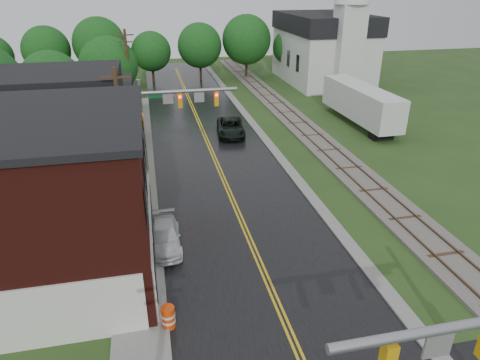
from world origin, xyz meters
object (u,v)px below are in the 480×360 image
object	(u,v)px
utility_pole_c	(129,71)
tree_left_c	(54,84)
utility_pole_b	(122,137)
tree_left_e	(110,67)
suv_dark	(231,127)
pickup_white	(165,237)
semi_trailer	(361,102)
traffic_signal_far	(170,108)
construction_barrel	(168,317)
church	(326,41)

from	to	relation	value
utility_pole_c	tree_left_c	size ratio (longest dim) A/B	1.18
utility_pole_b	tree_left_e	world-z (taller)	utility_pole_b
tree_left_e	suv_dark	bearing A→B (deg)	-45.77
tree_left_c	pickup_white	distance (m)	25.57
pickup_white	semi_trailer	xyz separation A→B (m)	(20.94, 18.40, 1.70)
traffic_signal_far	construction_barrel	world-z (taller)	traffic_signal_far
church	suv_dark	xyz separation A→B (m)	(-17.51, -19.49, -5.08)
church	tree_left_e	distance (m)	29.91
tree_left_e	utility_pole_b	bearing A→B (deg)	-85.10
suv_dark	pickup_white	world-z (taller)	suv_dark
tree_left_e	pickup_white	xyz separation A→B (m)	(4.05, -29.59, -4.19)
suv_dark	pickup_white	xyz separation A→B (m)	(-7.29, -17.94, -0.13)
utility_pole_c	tree_left_e	world-z (taller)	utility_pole_c
utility_pole_c	suv_dark	size ratio (longest dim) A/B	1.66
tree_left_e	pickup_white	bearing A→B (deg)	-82.21
pickup_white	traffic_signal_far	bearing A→B (deg)	83.05
utility_pole_c	semi_trailer	distance (m)	24.87
traffic_signal_far	church	bearing A→B (deg)	48.73
utility_pole_c	construction_barrel	xyz separation A→B (m)	(1.80, -34.00, -4.19)
traffic_signal_far	tree_left_e	size ratio (longest dim) A/B	0.90
church	construction_barrel	world-z (taller)	church
church	tree_left_c	size ratio (longest dim) A/B	2.61
pickup_white	suv_dark	bearing A→B (deg)	68.02
traffic_signal_far	tree_left_e	world-z (taller)	tree_left_e
tree_left_c	tree_left_e	distance (m)	7.82
tree_left_c	suv_dark	size ratio (longest dim) A/B	1.41
traffic_signal_far	construction_barrel	xyz separation A→B (m)	(-1.53, -17.00, -4.45)
utility_pole_b	construction_barrel	bearing A→B (deg)	-81.47
traffic_signal_far	utility_pole_b	distance (m)	6.01
construction_barrel	utility_pole_c	bearing A→B (deg)	93.03
semi_trailer	tree_left_e	bearing A→B (deg)	155.87
utility_pole_b	pickup_white	bearing A→B (deg)	-70.65
traffic_signal_far	utility_pole_b	world-z (taller)	utility_pole_b
utility_pole_b	pickup_white	size ratio (longest dim) A/B	2.10
utility_pole_b	tree_left_c	bearing A→B (deg)	111.49
utility_pole_b	suv_dark	xyz separation A→B (m)	(9.29, 12.25, -3.97)
tree_left_e	pickup_white	world-z (taller)	tree_left_e
utility_pole_b	semi_trailer	distance (m)	26.33
pickup_white	church	bearing A→B (deg)	56.62
church	pickup_white	world-z (taller)	church
pickup_white	tree_left_c	bearing A→B (deg)	111.13
utility_pole_c	suv_dark	xyz separation A→B (m)	(9.29, -9.75, -3.97)
utility_pole_c	suv_dark	world-z (taller)	utility_pole_c
pickup_white	construction_barrel	bearing A→B (deg)	-91.67
semi_trailer	suv_dark	bearing A→B (deg)	-178.07
utility_pole_b	utility_pole_c	world-z (taller)	same
suv_dark	tree_left_e	bearing A→B (deg)	141.15
utility_pole_b	tree_left_c	xyz separation A→B (m)	(-7.05, 17.90, -0.21)
suv_dark	pickup_white	size ratio (longest dim) A/B	1.26
church	pickup_white	distance (m)	45.20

